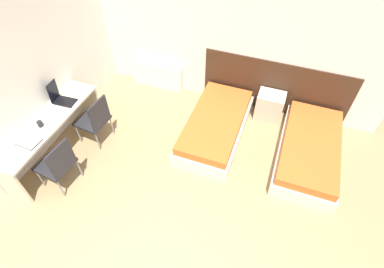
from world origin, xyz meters
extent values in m
cube|color=silver|center=(0.00, 3.63, 1.35)|extent=(5.74, 0.05, 2.70)
cube|color=silver|center=(-2.39, 1.80, 1.35)|extent=(0.05, 4.61, 2.70)
cube|color=#382316|center=(0.99, 3.59, 0.52)|extent=(2.63, 0.03, 1.04)
cube|color=beige|center=(0.20, 2.62, 0.12)|extent=(0.94, 1.88, 0.24)
cube|color=#E05B23|center=(0.20, 2.62, 0.31)|extent=(0.86, 1.80, 0.15)
cube|color=beige|center=(1.79, 2.62, 0.12)|extent=(0.94, 1.88, 0.24)
cube|color=#E05B23|center=(1.79, 2.62, 0.31)|extent=(0.86, 1.80, 0.15)
cube|color=beige|center=(0.99, 3.38, 0.26)|extent=(0.48, 0.36, 0.52)
cube|color=silver|center=(-1.32, 3.51, 0.26)|extent=(1.03, 0.12, 0.52)
cube|color=beige|center=(-2.12, 1.32, 0.71)|extent=(0.50, 1.96, 0.04)
cube|color=beige|center=(-2.12, 0.36, 0.34)|extent=(0.45, 0.04, 0.69)
cube|color=beige|center=(-2.12, 2.28, 0.34)|extent=(0.45, 0.04, 0.69)
cube|color=#232328|center=(-1.70, 1.80, 0.42)|extent=(0.50, 0.50, 0.05)
cube|color=#232328|center=(-1.49, 1.79, 0.68)|extent=(0.07, 0.42, 0.46)
cylinder|color=slate|center=(-1.92, 1.62, 0.20)|extent=(0.02, 0.02, 0.40)
cylinder|color=slate|center=(-1.89, 2.02, 0.20)|extent=(0.02, 0.02, 0.40)
cylinder|color=slate|center=(-1.52, 1.59, 0.20)|extent=(0.02, 0.02, 0.40)
cylinder|color=slate|center=(-1.49, 1.99, 0.20)|extent=(0.02, 0.02, 0.40)
cube|color=#232328|center=(-1.70, 0.84, 0.42)|extent=(0.51, 0.51, 0.05)
cube|color=#232328|center=(-1.49, 0.81, 0.68)|extent=(0.07, 0.42, 0.46)
cylinder|color=slate|center=(-1.92, 0.66, 0.20)|extent=(0.02, 0.02, 0.40)
cylinder|color=slate|center=(-1.88, 1.06, 0.20)|extent=(0.02, 0.02, 0.40)
cylinder|color=slate|center=(-1.53, 0.62, 0.20)|extent=(0.02, 0.02, 0.40)
cylinder|color=slate|center=(-1.48, 1.02, 0.20)|extent=(0.02, 0.02, 0.40)
cube|color=black|center=(-2.11, 1.78, 0.73)|extent=(0.36, 0.24, 0.02)
cube|color=black|center=(-2.27, 1.77, 0.91)|extent=(0.05, 0.22, 0.34)
cube|color=black|center=(-2.08, 0.89, 0.73)|extent=(0.34, 0.25, 0.01)
cube|color=white|center=(-2.08, 0.89, 0.74)|extent=(0.32, 0.23, 0.01)
cylinder|color=black|center=(-2.12, 1.21, 0.77)|extent=(0.08, 0.08, 0.09)
camera|label=1|loc=(1.08, -0.93, 3.93)|focal=28.00mm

